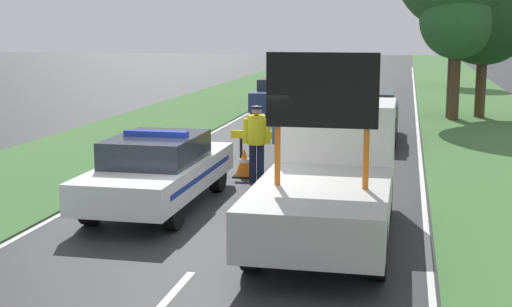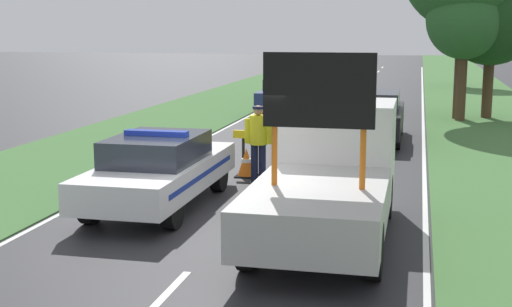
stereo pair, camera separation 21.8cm
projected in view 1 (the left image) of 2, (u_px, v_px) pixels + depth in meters
ground_plane at (227, 232)px, 12.31m from camera, size 160.00×160.00×0.00m
lane_markings at (334, 111)px, 30.09m from camera, size 6.85×69.96×0.01m
grass_verge_left at (210, 104)px, 32.77m from camera, size 4.83×120.00×0.03m
grass_verge_right at (476, 110)px, 30.37m from camera, size 4.83×120.00×0.03m
police_car at (159, 169)px, 13.94m from camera, size 1.79×4.92×1.53m
work_truck at (331, 173)px, 12.10m from camera, size 2.04×5.33×3.13m
road_barrier at (281, 140)px, 16.77m from camera, size 2.43×0.08×1.07m
police_officer at (257, 137)px, 16.08m from camera, size 0.63×0.40×1.76m
pedestrian_civilian at (286, 138)px, 15.88m from camera, size 0.65×0.41×1.80m
traffic_cone_near_police at (364, 176)px, 15.56m from camera, size 0.41×0.41×0.57m
traffic_cone_centre_front at (315, 169)px, 16.13m from camera, size 0.46×0.46×0.64m
traffic_cone_near_truck at (244, 163)px, 16.82m from camera, size 0.49×0.49×0.68m
queued_car_sedan_black at (366, 115)px, 22.10m from camera, size 1.91×4.61×1.54m
queued_car_hatch_blue at (283, 96)px, 28.02m from camera, size 1.92×4.14×1.51m
queued_car_wagon_maroon at (306, 82)px, 34.42m from camera, size 1.76×4.25×1.69m
queued_car_sedan_silver at (321, 75)px, 40.59m from camera, size 1.93×4.41×1.55m
roadside_tree_near_left at (485, 10)px, 27.09m from camera, size 3.99×3.99×6.23m
roadside_tree_near_right at (458, 20)px, 26.28m from camera, size 2.81×2.81×5.26m
roadside_tree_mid_left at (454, 22)px, 41.79m from camera, size 3.21×3.21×5.49m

